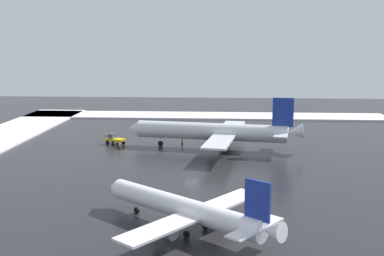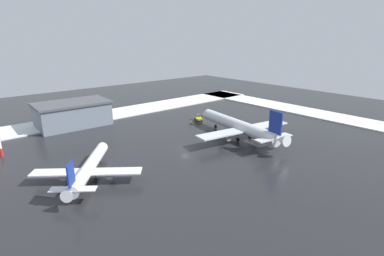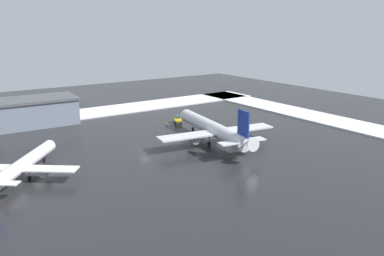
# 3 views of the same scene
# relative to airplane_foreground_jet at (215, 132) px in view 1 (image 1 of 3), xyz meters

# --- Properties ---
(ground_plane) EXTENTS (240.00, 240.00, 0.00)m
(ground_plane) POSITION_rel_airplane_foreground_jet_xyz_m (18.87, -4.09, -3.94)
(ground_plane) COLOR #232326
(snow_bank_left) EXTENTS (14.00, 116.00, 0.44)m
(snow_bank_left) POSITION_rel_airplane_foreground_jet_xyz_m (-48.13, -4.09, -3.72)
(snow_bank_left) COLOR white
(snow_bank_left) RESTS_ON ground_plane
(airplane_foreground_jet) EXTENTS (33.40, 40.03, 11.91)m
(airplane_foreground_jet) POSITION_rel_airplane_foreground_jet_xyz_m (0.00, 0.00, 0.00)
(airplane_foreground_jet) COLOR silver
(airplane_foreground_jet) RESTS_ON ground_plane
(airplane_distant_tail) EXTENTS (21.85, 24.50, 8.66)m
(airplane_distant_tail) POSITION_rel_airplane_foreground_jet_xyz_m (47.85, -3.04, -1.07)
(airplane_distant_tail) COLOR white
(airplane_distant_tail) RESTS_ON ground_plane
(pushback_tug) EXTENTS (4.11, 5.09, 2.50)m
(pushback_tug) POSITION_rel_airplane_foreground_jet_xyz_m (-3.56, -23.71, -2.65)
(pushback_tug) COLOR gold
(pushback_tug) RESTS_ON ground_plane
(ground_crew_near_tug) EXTENTS (0.36, 0.36, 1.71)m
(ground_crew_near_tug) POSITION_rel_airplane_foreground_jet_xyz_m (-8.36, -26.82, -2.97)
(ground_crew_near_tug) COLOR black
(ground_crew_near_tug) RESTS_ON ground_plane
(ground_crew_beside_wing) EXTENTS (0.36, 0.36, 1.71)m
(ground_crew_beside_wing) POSITION_rel_airplane_foreground_jet_xyz_m (2.15, -21.40, -2.97)
(ground_crew_beside_wing) COLOR black
(ground_crew_beside_wing) RESTS_ON ground_plane
(ground_crew_by_nose_gear) EXTENTS (0.36, 0.36, 1.71)m
(ground_crew_by_nose_gear) POSITION_rel_airplane_foreground_jet_xyz_m (-3.03, -7.69, -2.97)
(ground_crew_by_nose_gear) COLOR black
(ground_crew_by_nose_gear) RESTS_ON ground_plane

